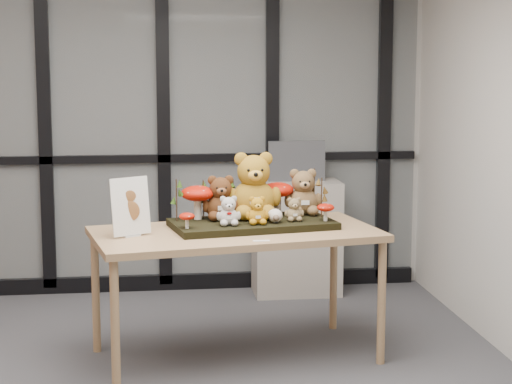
{
  "coord_description": "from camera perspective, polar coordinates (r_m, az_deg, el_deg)",
  "views": [
    {
      "loc": [
        0.26,
        -4.72,
        1.89
      ],
      "look_at": [
        0.95,
        0.73,
        1.04
      ],
      "focal_mm": 65.0,
      "sensor_mm": 36.0,
      "label": 1
    }
  ],
  "objects": [
    {
      "name": "label_card",
      "position": [
        5.32,
        0.33,
        -3.02
      ],
      "size": [
        0.1,
        0.03,
        0.0
      ],
      "primitive_type": "cube",
      "color": "white",
      "rests_on": "display_table"
    },
    {
      "name": "glass_partition",
      "position": [
        7.21,
        -9.31,
        4.91
      ],
      "size": [
        4.9,
        0.06,
        2.78
      ],
      "color": "#2D383F",
      "rests_on": "floor"
    },
    {
      "name": "sprig_dry_mid_right",
      "position": [
        5.82,
        4.06,
        -0.34
      ],
      "size": [
        0.05,
        0.05,
        0.25
      ],
      "primitive_type": null,
      "color": "brown",
      "rests_on": "diorama_tray"
    },
    {
      "name": "mushroom_front_right",
      "position": [
        5.71,
        4.31,
        -1.2
      ],
      "size": [
        0.11,
        0.11,
        0.12
      ],
      "primitive_type": null,
      "color": "#A81205",
      "rests_on": "diorama_tray"
    },
    {
      "name": "monitor",
      "position": [
        7.12,
        2.52,
        1.92
      ],
      "size": [
        0.44,
        0.05,
        0.31
      ],
      "color": "#4A4C51",
      "rests_on": "cabinet"
    },
    {
      "name": "plush_cream_hedgehog",
      "position": [
        5.64,
        1.17,
        -1.43
      ],
      "size": [
        0.08,
        0.08,
        0.09
      ],
      "primitive_type": null,
      "rotation": [
        0.0,
        0.0,
        0.18
      ],
      "color": "#F1E2D1",
      "rests_on": "diorama_tray"
    },
    {
      "name": "sprig_dry_far_right",
      "position": [
        5.93,
        3.6,
        0.04
      ],
      "size": [
        0.05,
        0.05,
        0.29
      ],
      "primitive_type": null,
      "color": "brown",
      "rests_on": "diorama_tray"
    },
    {
      "name": "bear_brown_medium",
      "position": [
        5.74,
        -2.19,
        -0.2
      ],
      "size": [
        0.27,
        0.25,
        0.3
      ],
      "primitive_type": null,
      "rotation": [
        0.0,
        0.0,
        0.18
      ],
      "color": "#4F2A13",
      "rests_on": "diorama_tray"
    },
    {
      "name": "sprig_green_far_left",
      "position": [
        5.69,
        -4.91,
        -0.51
      ],
      "size": [
        0.05,
        0.05,
        0.26
      ],
      "primitive_type": null,
      "color": "#1A380C",
      "rests_on": "diorama_tray"
    },
    {
      "name": "mushroom_back_left",
      "position": [
        5.75,
        -3.61,
        -0.55
      ],
      "size": [
        0.21,
        0.21,
        0.23
      ],
      "primitive_type": null,
      "color": "#A81205",
      "rests_on": "diorama_tray"
    },
    {
      "name": "cabinet",
      "position": [
        7.2,
        2.51,
        -2.82
      ],
      "size": [
        0.66,
        0.39,
        0.88
      ],
      "primitive_type": "cube",
      "color": "#A49C92",
      "rests_on": "floor"
    },
    {
      "name": "sprig_green_mid_left",
      "position": [
        5.79,
        -3.26,
        -0.44
      ],
      "size": [
        0.05,
        0.05,
        0.24
      ],
      "primitive_type": null,
      "color": "#1A380C",
      "rests_on": "diorama_tray"
    },
    {
      "name": "bear_small_yellow",
      "position": [
        5.59,
        0.07,
        -1.04
      ],
      "size": [
        0.16,
        0.15,
        0.19
      ],
      "primitive_type": null,
      "rotation": [
        0.0,
        0.0,
        0.18
      ],
      "color": "#C68415",
      "rests_on": "diorama_tray"
    },
    {
      "name": "bear_white_bow",
      "position": [
        5.55,
        -1.7,
        -1.05
      ],
      "size": [
        0.17,
        0.16,
        0.2
      ],
      "primitive_type": null,
      "rotation": [
        0.0,
        0.0,
        0.18
      ],
      "color": "silver",
      "rests_on": "diorama_tray"
    },
    {
      "name": "sprig_green_centre",
      "position": [
        5.85,
        -1.42,
        -0.37
      ],
      "size": [
        0.05,
        0.05,
        0.23
      ],
      "primitive_type": null,
      "color": "#1A380C",
      "rests_on": "diorama_tray"
    },
    {
      "name": "sign_holder",
      "position": [
        5.47,
        -7.73,
        -1.02
      ],
      "size": [
        0.24,
        0.16,
        0.35
      ],
      "rotation": [
        0.0,
        0.0,
        0.51
      ],
      "color": "silver",
      "rests_on": "display_table"
    },
    {
      "name": "bear_tan_back",
      "position": [
        5.92,
        2.91,
        0.16
      ],
      "size": [
        0.28,
        0.26,
        0.32
      ],
      "primitive_type": null,
      "rotation": [
        0.0,
        0.0,
        0.18
      ],
      "color": "brown",
      "rests_on": "diorama_tray"
    },
    {
      "name": "bear_pooh_yellow",
      "position": [
        5.79,
        -0.16,
        0.64
      ],
      "size": [
        0.4,
        0.37,
        0.45
      ],
      "primitive_type": null,
      "rotation": [
        0.0,
        0.0,
        0.18
      ],
      "color": "#A6751C",
      "rests_on": "diorama_tray"
    },
    {
      "name": "bear_beige_small",
      "position": [
        5.69,
        2.36,
        -0.99
      ],
      "size": [
        0.14,
        0.13,
        0.16
      ],
      "primitive_type": null,
      "rotation": [
        0.0,
        0.0,
        0.18
      ],
      "color": "olive",
      "rests_on": "diorama_tray"
    },
    {
      "name": "room_shell",
      "position": [
        4.73,
        -10.43,
        6.11
      ],
      "size": [
        5.0,
        5.0,
        5.0
      ],
      "color": "#BCB9B2",
      "rests_on": "floor"
    },
    {
      "name": "mushroom_front_left",
      "position": [
        5.47,
        -4.27,
        -1.71
      ],
      "size": [
        0.09,
        0.09,
        0.1
      ],
      "primitive_type": null,
      "color": "#A81205",
      "rests_on": "diorama_tray"
    },
    {
      "name": "diorama_tray",
      "position": [
        5.71,
        -0.22,
        -1.99
      ],
      "size": [
        1.05,
        0.66,
        0.04
      ],
      "primitive_type": "cube",
      "rotation": [
        0.0,
        0.0,
        0.18
      ],
      "color": "black",
      "rests_on": "display_table"
    },
    {
      "name": "display_table",
      "position": [
        5.63,
        -1.26,
        -3.04
      ],
      "size": [
        1.83,
        1.15,
        0.8
      ],
      "rotation": [
        0.0,
        0.0,
        0.18
      ],
      "color": "tan",
      "rests_on": "floor"
    },
    {
      "name": "mushroom_back_right",
      "position": [
        5.91,
        1.34,
        -0.3
      ],
      "size": [
        0.2,
        0.2,
        0.23
      ],
      "primitive_type": null,
      "color": "#A81205",
      "rests_on": "diorama_tray"
    }
  ]
}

